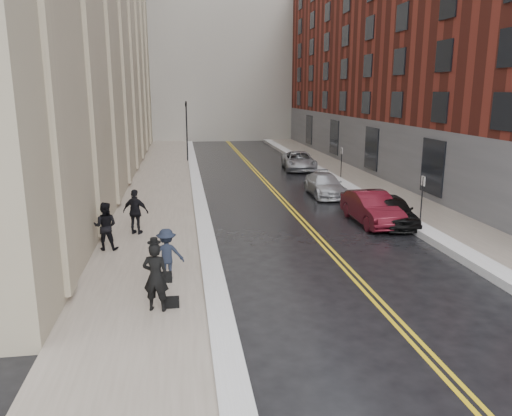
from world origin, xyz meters
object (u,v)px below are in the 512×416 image
object	(u,v)px
car_silver_near	(325,185)
pedestrian_c	(136,212)
car_maroon	(372,208)
pedestrian_b	(167,254)
pedestrian_main	(156,277)
car_black	(392,210)
car_silver_far	(299,161)
pedestrian_a	(105,226)

from	to	relation	value
car_silver_near	pedestrian_c	xyz separation A→B (m)	(-10.28, -7.20, 0.46)
car_maroon	pedestrian_b	bearing A→B (deg)	-147.70
pedestrian_main	pedestrian_c	size ratio (longest dim) A/B	1.02
pedestrian_b	car_black	bearing A→B (deg)	-151.74
car_silver_far	pedestrian_c	bearing A→B (deg)	-117.39
car_silver_far	pedestrian_b	size ratio (longest dim) A/B	3.03
car_black	pedestrian_b	world-z (taller)	pedestrian_b
pedestrian_a	car_silver_near	bearing A→B (deg)	-132.40
car_black	pedestrian_c	bearing A→B (deg)	-173.95
car_silver_near	car_black	bearing A→B (deg)	-79.53
car_black	car_maroon	bearing A→B (deg)	156.54
car_black	car_silver_near	bearing A→B (deg)	104.42
car_silver_near	pedestrian_a	bearing A→B (deg)	-140.02
pedestrian_main	pedestrian_b	world-z (taller)	pedestrian_main
car_silver_near	pedestrian_a	world-z (taller)	pedestrian_a
pedestrian_b	car_silver_near	bearing A→B (deg)	-126.49
car_silver_near	pedestrian_c	distance (m)	12.56
car_silver_near	pedestrian_b	distance (m)	15.45
pedestrian_main	pedestrian_a	xyz separation A→B (m)	(-2.14, 5.80, -0.05)
pedestrian_c	car_silver_near	bearing A→B (deg)	-125.27
car_silver_near	pedestrian_main	bearing A→B (deg)	-120.57
car_maroon	pedestrian_main	size ratio (longest dim) A/B	2.31
car_black	pedestrian_main	xyz separation A→B (m)	(-10.29, -8.08, 0.43)
car_black	car_silver_far	size ratio (longest dim) A/B	0.80
car_silver_far	pedestrian_main	size ratio (longest dim) A/B	2.60
car_silver_far	pedestrian_a	distance (m)	22.53
car_silver_far	pedestrian_c	xyz separation A→B (m)	(-11.05, -17.05, 0.40)
pedestrian_b	car_maroon	bearing A→B (deg)	-147.75
car_black	car_silver_far	xyz separation A→B (m)	(-0.43, 16.77, 0.01)
car_silver_near	pedestrian_a	size ratio (longest dim) A/B	2.40
car_maroon	pedestrian_b	size ratio (longest dim) A/B	2.69
car_black	pedestrian_a	xyz separation A→B (m)	(-12.43, -2.29, 0.38)
car_silver_far	pedestrian_main	xyz separation A→B (m)	(-9.86, -24.85, 0.42)
car_black	pedestrian_b	xyz separation A→B (m)	(-10.05, -5.75, 0.30)
pedestrian_a	pedestrian_main	bearing A→B (deg)	118.57
car_silver_far	pedestrian_c	distance (m)	20.32
car_maroon	pedestrian_main	distance (m)	12.75
car_silver_far	car_black	bearing A→B (deg)	-83.01
pedestrian_main	pedestrian_b	xyz separation A→B (m)	(0.24, 2.34, -0.14)
car_silver_near	pedestrian_b	world-z (taller)	pedestrian_b
pedestrian_main	car_black	bearing A→B (deg)	-127.94
car_silver_near	pedestrian_b	xyz separation A→B (m)	(-8.86, -12.66, 0.34)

